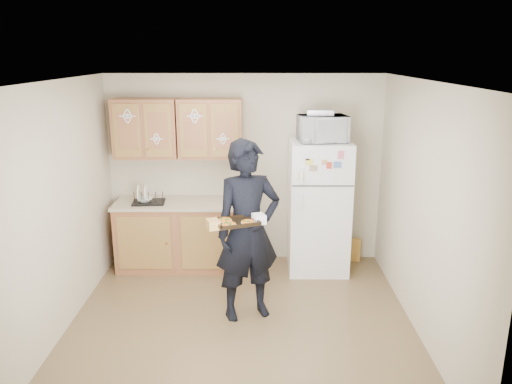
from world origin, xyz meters
TOP-DOWN VIEW (x-y plane):
  - floor at (0.00, 0.00)m, footprint 3.60×3.60m
  - ceiling at (0.00, 0.00)m, footprint 3.60×3.60m
  - wall_back at (0.00, 1.80)m, footprint 3.60×0.04m
  - wall_front at (0.00, -1.80)m, footprint 3.60×0.04m
  - wall_left at (-1.80, 0.00)m, footprint 0.04×3.60m
  - wall_right at (1.80, 0.00)m, footprint 0.04×3.60m
  - refrigerator at (0.95, 1.43)m, footprint 0.75×0.70m
  - base_cabinet at (-0.85, 1.48)m, footprint 1.60×0.60m
  - countertop at (-0.85, 1.48)m, footprint 1.64×0.64m
  - upper_cab_left at (-1.25, 1.61)m, footprint 0.80×0.33m
  - upper_cab_right at (-0.43, 1.61)m, footprint 0.80×0.33m
  - cereal_box at (1.47, 1.67)m, footprint 0.20×0.07m
  - person at (0.07, 0.22)m, footprint 0.82×0.68m
  - baking_tray at (-0.03, -0.06)m, footprint 0.49×0.43m
  - pizza_front_left at (-0.10, -0.16)m, footprint 0.14×0.14m
  - pizza_front_right at (0.08, -0.09)m, footprint 0.14×0.14m
  - pizza_back_left at (-0.15, -0.03)m, footprint 0.14×0.14m
  - microwave at (0.96, 1.38)m, footprint 0.63×0.47m
  - foil_pan at (0.93, 1.41)m, footprint 0.33×0.25m
  - dish_rack at (-1.22, 1.42)m, footprint 0.43×0.33m
  - bowl at (-1.27, 1.42)m, footprint 0.24×0.24m
  - soap_bottle at (-0.19, 1.40)m, footprint 0.10×0.10m

SIDE VIEW (x-z plane):
  - floor at x=0.00m, z-range 0.00..0.00m
  - cereal_box at x=1.47m, z-range 0.00..0.32m
  - base_cabinet at x=-0.85m, z-range 0.00..0.86m
  - refrigerator at x=0.95m, z-range 0.00..1.70m
  - countertop at x=-0.85m, z-range 0.86..0.90m
  - bowl at x=-1.27m, z-range 0.92..0.97m
  - person at x=0.07m, z-range 0.00..1.92m
  - dish_rack at x=-1.22m, z-range 0.90..1.06m
  - soap_bottle at x=-0.19m, z-range 0.90..1.09m
  - baking_tray at x=-0.03m, z-range 1.13..1.17m
  - pizza_front_left at x=-0.10m, z-range 1.16..1.18m
  - pizza_front_right at x=0.08m, z-range 1.16..1.18m
  - pizza_back_left at x=-0.15m, z-range 1.16..1.18m
  - wall_back at x=0.00m, z-range 0.00..2.50m
  - wall_front at x=0.00m, z-range 0.00..2.50m
  - wall_left at x=-1.80m, z-range 0.00..2.50m
  - wall_right at x=1.80m, z-range 0.00..2.50m
  - upper_cab_left at x=-1.25m, z-range 1.45..2.20m
  - upper_cab_right at x=-0.43m, z-range 1.45..2.20m
  - microwave at x=0.96m, z-range 1.70..2.02m
  - foil_pan at x=0.93m, z-range 2.02..2.09m
  - ceiling at x=0.00m, z-range 2.50..2.50m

